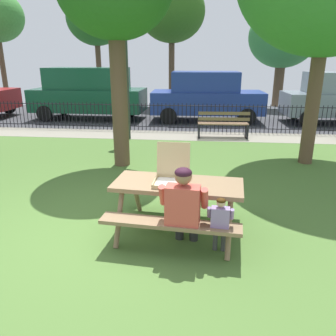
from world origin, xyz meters
The scene contains 15 objects.
ground centered at (0.00, 1.57, -0.01)m, with size 28.00×11.14×0.02m, color #4A6D30.
cobblestone_walkway centered at (0.00, 6.44, 0.00)m, with size 28.00×1.40×0.01m, color gray.
street_asphalt centered at (0.00, 10.18, -0.01)m, with size 28.00×6.08×0.01m, color #38383D.
picnic_table_foreground centered at (1.17, 0.04, 0.60)m, with size 1.92×1.63×0.79m.
pizza_box_open centered at (1.09, 0.08, 0.89)m, with size 0.49×0.53×0.53m.
adult_at_table centered at (1.29, -0.47, 0.66)m, with size 0.63×0.62×1.19m.
child_at_table centered at (1.75, -0.54, 0.51)m, with size 0.33×0.33×0.84m.
iron_fence_streetside centered at (0.00, 7.14, 0.49)m, with size 20.25×0.03×0.97m.
park_bench_center centered at (2.14, 6.31, 0.42)m, with size 1.62×0.53×0.85m.
lamp_post_walkway centered at (-0.82, 5.81, 2.36)m, with size 0.28×0.28×3.84m.
parked_car_left centered at (-3.25, 9.31, 1.10)m, with size 4.63×2.01×2.08m.
parked_car_center centered at (1.61, 9.31, 1.01)m, with size 4.46×2.03×1.94m.
far_tree_midleft centered at (-4.29, 14.23, 4.43)m, with size 3.08×3.08×5.84m.
far_tree_center centered at (-0.27, 14.23, 4.70)m, with size 3.41×3.41×6.26m.
far_tree_midright centered at (5.39, 14.23, 3.47)m, with size 3.45×3.45×5.05m.
Camera 1 is at (1.49, -4.29, 2.42)m, focal length 35.50 mm.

